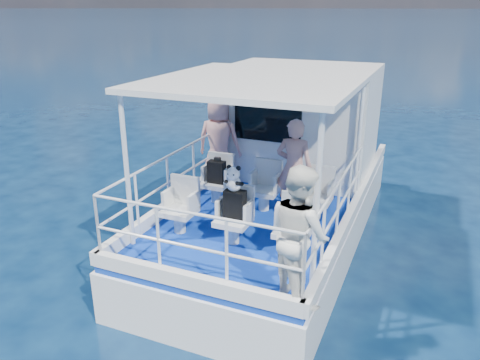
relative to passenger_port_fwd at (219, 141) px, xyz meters
name	(u,v)px	position (x,y,z in m)	size (l,w,h in m)	color
ground	(259,261)	(1.25, -1.08, -1.76)	(2000.00, 2000.00, 0.00)	#071B38
hull	(277,236)	(1.25, -0.08, -1.76)	(3.00, 7.00, 1.60)	white
deck	(278,196)	(1.25, -0.08, -0.91)	(2.90, 6.90, 0.10)	#0B2F9C
cabin	(300,121)	(1.25, 1.22, 0.24)	(2.85, 2.00, 2.20)	white
canopy	(257,81)	(1.25, -1.28, 1.38)	(3.00, 3.20, 0.08)	white
canopy_posts	(255,156)	(1.25, -1.33, 0.24)	(2.77, 2.97, 2.20)	white
railings	(247,199)	(1.25, -1.65, -0.36)	(2.84, 3.59, 1.00)	white
seat_port_fwd	(216,192)	(0.35, -0.88, -0.67)	(0.48, 0.46, 0.38)	silver
seat_center_fwd	(264,199)	(1.25, -0.88, -0.67)	(0.48, 0.46, 0.38)	silver
seat_stbd_fwd	(316,208)	(2.15, -0.88, -0.67)	(0.48, 0.46, 0.38)	silver
seat_port_aft	(180,221)	(0.35, -2.18, -0.67)	(0.48, 0.46, 0.38)	silver
seat_center_aft	(233,231)	(1.25, -2.18, -0.67)	(0.48, 0.46, 0.38)	silver
seat_stbd_aft	(292,242)	(2.15, -2.18, -0.67)	(0.48, 0.46, 0.38)	silver
passenger_port_fwd	(219,141)	(0.00, 0.00, 0.00)	(0.64, 0.46, 1.72)	#E19991
passenger_stbd_fwd	(294,168)	(1.76, -0.88, -0.04)	(0.60, 0.39, 1.64)	tan
passenger_stbd_aft	(299,234)	(2.50, -3.13, -0.03)	(0.81, 0.63, 1.66)	white
backpack_port	(217,172)	(0.38, -0.91, -0.28)	(0.30, 0.17, 0.39)	black
backpack_center	(235,206)	(1.29, -2.19, -0.25)	(0.30, 0.17, 0.45)	black
compact_camera	(217,159)	(0.39, -0.89, -0.06)	(0.11, 0.07, 0.07)	black
panda	(234,178)	(1.27, -2.19, 0.16)	(0.24, 0.20, 0.37)	white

